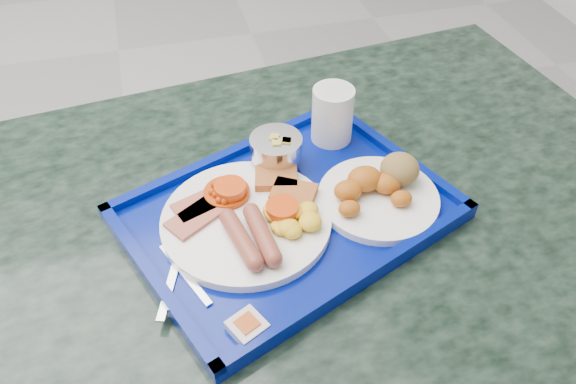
# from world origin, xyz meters

# --- Properties ---
(table) EXTENTS (1.32, 0.96, 0.77)m
(table) POSITION_xyz_m (1.02, -0.66, 0.57)
(table) COLOR slate
(table) RESTS_ON floor
(tray) EXTENTS (0.56, 0.49, 0.03)m
(tray) POSITION_xyz_m (1.00, -0.69, 0.78)
(tray) COLOR #02127F
(tray) RESTS_ON table
(main_plate) EXTENTS (0.25, 0.25, 0.04)m
(main_plate) POSITION_xyz_m (0.94, -0.70, 0.80)
(main_plate) COLOR white
(main_plate) RESTS_ON tray
(bread_plate) EXTENTS (0.19, 0.19, 0.06)m
(bread_plate) POSITION_xyz_m (1.14, -0.70, 0.80)
(bread_plate) COLOR white
(bread_plate) RESTS_ON tray
(fruit_bowl) EXTENTS (0.09, 0.09, 0.06)m
(fruit_bowl) POSITION_xyz_m (1.00, -0.58, 0.82)
(fruit_bowl) COLOR silver
(fruit_bowl) RESTS_ON tray
(juice_cup) EXTENTS (0.07, 0.07, 0.10)m
(juice_cup) POSITION_xyz_m (1.11, -0.53, 0.84)
(juice_cup) COLOR white
(juice_cup) RESTS_ON tray
(spoon) EXTENTS (0.08, 0.16, 0.01)m
(spoon) POSITION_xyz_m (0.85, -0.71, 0.79)
(spoon) COLOR silver
(spoon) RESTS_ON tray
(knife) EXTENTS (0.06, 0.16, 0.00)m
(knife) POSITION_xyz_m (0.81, -0.76, 0.79)
(knife) COLOR silver
(knife) RESTS_ON tray
(jam_packet) EXTENTS (0.06, 0.06, 0.02)m
(jam_packet) POSITION_xyz_m (0.89, -0.88, 0.79)
(jam_packet) COLOR silver
(jam_packet) RESTS_ON tray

